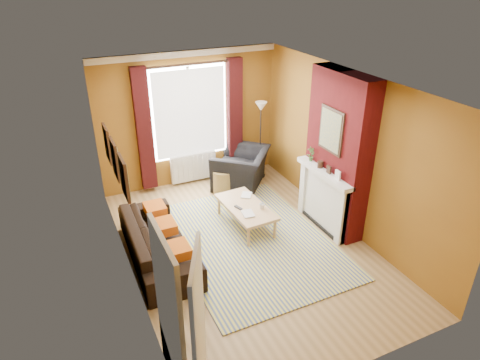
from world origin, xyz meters
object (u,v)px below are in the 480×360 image
Objects in this scene: sofa at (158,241)px; wicker_stool at (223,182)px; floor_lamp at (261,119)px; coffee_table at (246,208)px; armchair at (241,168)px.

sofa reaches higher than wicker_stool.
sofa is 1.31× the size of floor_lamp.
sofa reaches higher than coffee_table.
floor_lamp is (1.05, 0.39, 1.10)m from wicker_stool.
coffee_table is at bearing -94.95° from wicker_stool.
wicker_stool is at bearing -28.90° from armchair.
floor_lamp reaches higher than wicker_stool.
coffee_table is 1.35m from wicker_stool.
floor_lamp is at bearing 149.93° from armchair.
armchair reaches higher than coffee_table.
floor_lamp is (2.85, 1.98, 1.02)m from sofa.
wicker_stool is at bearing -47.25° from sofa.
armchair is at bearing -160.50° from floor_lamp.
floor_lamp is at bearing -54.09° from sofa.
coffee_table is 2.53× the size of wicker_stool.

